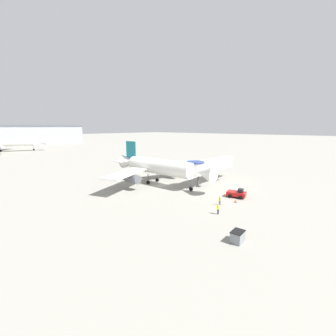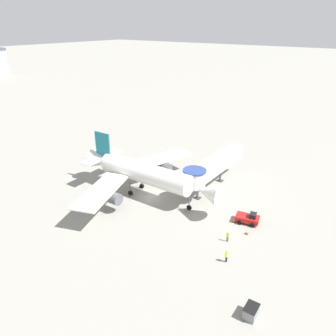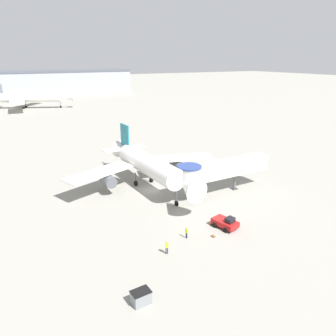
{
  "view_description": "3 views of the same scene",
  "coord_description": "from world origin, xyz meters",
  "px_view_note": "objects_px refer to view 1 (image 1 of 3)",
  "views": [
    {
      "loc": [
        -38.78,
        -36.4,
        14.01
      ],
      "look_at": [
        2.54,
        0.41,
        3.87
      ],
      "focal_mm": 24.0,
      "sensor_mm": 36.0,
      "label": 1
    },
    {
      "loc": [
        -40.09,
        -34.03,
        29.47
      ],
      "look_at": [
        2.48,
        -2.28,
        5.57
      ],
      "focal_mm": 35.0,
      "sensor_mm": 36.0,
      "label": 2
    },
    {
      "loc": [
        -24.51,
        -50.1,
        23.14
      ],
      "look_at": [
        1.78,
        -3.17,
        4.88
      ],
      "focal_mm": 35.0,
      "sensor_mm": 36.0,
      "label": 3
    }
  ],
  "objects_px": {
    "jet_bridge": "(209,165)",
    "pushback_tug_red": "(237,193)",
    "service_container_gray": "(238,237)",
    "traffic_cone_apron_front": "(236,200)",
    "background_jet_gray_tail": "(4,143)",
    "traffic_cone_starboard_wing": "(193,176)",
    "main_airplane": "(157,167)",
    "ground_crew_wing_walker": "(220,200)",
    "traffic_cone_near_nose": "(226,195)",
    "ground_crew_marshaller": "(218,208)"
  },
  "relations": [
    {
      "from": "jet_bridge",
      "to": "pushback_tug_red",
      "type": "height_order",
      "value": "jet_bridge"
    },
    {
      "from": "service_container_gray",
      "to": "traffic_cone_apron_front",
      "type": "distance_m",
      "value": 15.46
    },
    {
      "from": "background_jet_gray_tail",
      "to": "traffic_cone_starboard_wing",
      "type": "bearing_deg",
      "value": -149.0
    },
    {
      "from": "main_airplane",
      "to": "traffic_cone_apron_front",
      "type": "relative_size",
      "value": 42.1
    },
    {
      "from": "pushback_tug_red",
      "to": "service_container_gray",
      "type": "height_order",
      "value": "pushback_tug_red"
    },
    {
      "from": "ground_crew_wing_walker",
      "to": "background_jet_gray_tail",
      "type": "xyz_separation_m",
      "value": [
        -1.74,
        135.84,
        4.05
      ]
    },
    {
      "from": "main_airplane",
      "to": "traffic_cone_apron_front",
      "type": "distance_m",
      "value": 21.13
    },
    {
      "from": "traffic_cone_near_nose",
      "to": "traffic_cone_apron_front",
      "type": "relative_size",
      "value": 0.99
    },
    {
      "from": "background_jet_gray_tail",
      "to": "traffic_cone_near_nose",
      "type": "bearing_deg",
      "value": -154.38
    },
    {
      "from": "jet_bridge",
      "to": "service_container_gray",
      "type": "xyz_separation_m",
      "value": [
        -23.52,
        -18.62,
        -3.76
      ]
    },
    {
      "from": "main_airplane",
      "to": "service_container_gray",
      "type": "bearing_deg",
      "value": -119.46
    },
    {
      "from": "service_container_gray",
      "to": "traffic_cone_starboard_wing",
      "type": "distance_m",
      "value": 36.26
    },
    {
      "from": "pushback_tug_red",
      "to": "traffic_cone_starboard_wing",
      "type": "xyz_separation_m",
      "value": [
        9.21,
        17.22,
        -0.44
      ]
    },
    {
      "from": "main_airplane",
      "to": "pushback_tug_red",
      "type": "distance_m",
      "value": 20.1
    },
    {
      "from": "ground_crew_marshaller",
      "to": "main_airplane",
      "type": "bearing_deg",
      "value": -88.95
    },
    {
      "from": "service_container_gray",
      "to": "ground_crew_marshaller",
      "type": "bearing_deg",
      "value": 44.46
    },
    {
      "from": "traffic_cone_apron_front",
      "to": "background_jet_gray_tail",
      "type": "height_order",
      "value": "background_jet_gray_tail"
    },
    {
      "from": "pushback_tug_red",
      "to": "traffic_cone_near_nose",
      "type": "relative_size",
      "value": 5.49
    },
    {
      "from": "pushback_tug_red",
      "to": "ground_crew_marshaller",
      "type": "height_order",
      "value": "pushback_tug_red"
    },
    {
      "from": "traffic_cone_starboard_wing",
      "to": "ground_crew_marshaller",
      "type": "distance_m",
      "value": 27.3
    },
    {
      "from": "traffic_cone_near_nose",
      "to": "ground_crew_marshaller",
      "type": "distance_m",
      "value": 9.83
    },
    {
      "from": "main_airplane",
      "to": "pushback_tug_red",
      "type": "height_order",
      "value": "main_airplane"
    },
    {
      "from": "traffic_cone_apron_front",
      "to": "main_airplane",
      "type": "bearing_deg",
      "value": 89.47
    },
    {
      "from": "traffic_cone_near_nose",
      "to": "traffic_cone_apron_front",
      "type": "height_order",
      "value": "traffic_cone_apron_front"
    },
    {
      "from": "jet_bridge",
      "to": "traffic_cone_apron_front",
      "type": "bearing_deg",
      "value": -129.72
    },
    {
      "from": "service_container_gray",
      "to": "ground_crew_marshaller",
      "type": "height_order",
      "value": "ground_crew_marshaller"
    },
    {
      "from": "service_container_gray",
      "to": "background_jet_gray_tail",
      "type": "xyz_separation_m",
      "value": [
        8.8,
        144.09,
        4.28
      ]
    },
    {
      "from": "ground_crew_wing_walker",
      "to": "traffic_cone_starboard_wing",
      "type": "bearing_deg",
      "value": 124.23
    },
    {
      "from": "main_airplane",
      "to": "pushback_tug_red",
      "type": "xyz_separation_m",
      "value": [
        2.82,
        -19.59,
        -3.51
      ]
    },
    {
      "from": "main_airplane",
      "to": "ground_crew_marshaller",
      "type": "relative_size",
      "value": 17.24
    },
    {
      "from": "traffic_cone_near_nose",
      "to": "ground_crew_wing_walker",
      "type": "distance_m",
      "value": 5.3
    },
    {
      "from": "traffic_cone_starboard_wing",
      "to": "jet_bridge",
      "type": "bearing_deg",
      "value": -111.7
    },
    {
      "from": "jet_bridge",
      "to": "traffic_cone_starboard_wing",
      "type": "xyz_separation_m",
      "value": [
        2.6,
        6.53,
        -4.1
      ]
    },
    {
      "from": "traffic_cone_apron_front",
      "to": "background_jet_gray_tail",
      "type": "bearing_deg",
      "value": 92.13
    },
    {
      "from": "traffic_cone_starboard_wing",
      "to": "pushback_tug_red",
      "type": "bearing_deg",
      "value": -118.14
    },
    {
      "from": "traffic_cone_apron_front",
      "to": "ground_crew_wing_walker",
      "type": "height_order",
      "value": "ground_crew_wing_walker"
    },
    {
      "from": "pushback_tug_red",
      "to": "traffic_cone_near_nose",
      "type": "bearing_deg",
      "value": 113.62
    },
    {
      "from": "jet_bridge",
      "to": "ground_crew_marshaller",
      "type": "xyz_separation_m",
      "value": [
        -17.12,
        -12.34,
        -3.43
      ]
    },
    {
      "from": "main_airplane",
      "to": "traffic_cone_starboard_wing",
      "type": "xyz_separation_m",
      "value": [
        12.03,
        -2.37,
        -3.95
      ]
    },
    {
      "from": "background_jet_gray_tail",
      "to": "service_container_gray",
      "type": "bearing_deg",
      "value": -160.78
    },
    {
      "from": "jet_bridge",
      "to": "ground_crew_wing_walker",
      "type": "xyz_separation_m",
      "value": [
        -12.98,
        -10.37,
        -3.53
      ]
    },
    {
      "from": "service_container_gray",
      "to": "background_jet_gray_tail",
      "type": "bearing_deg",
      "value": 86.51
    },
    {
      "from": "service_container_gray",
      "to": "traffic_cone_near_nose",
      "type": "distance_m",
      "value": 18.36
    },
    {
      "from": "traffic_cone_near_nose",
      "to": "ground_crew_wing_walker",
      "type": "relative_size",
      "value": 0.45
    },
    {
      "from": "ground_crew_wing_walker",
      "to": "main_airplane",
      "type": "bearing_deg",
      "value": 156.46
    },
    {
      "from": "main_airplane",
      "to": "traffic_cone_apron_front",
      "type": "height_order",
      "value": "main_airplane"
    },
    {
      "from": "traffic_cone_near_nose",
      "to": "ground_crew_marshaller",
      "type": "xyz_separation_m",
      "value": [
        -9.21,
        -3.38,
        0.69
      ]
    },
    {
      "from": "service_container_gray",
      "to": "ground_crew_marshaller",
      "type": "xyz_separation_m",
      "value": [
        6.4,
        6.28,
        0.33
      ]
    },
    {
      "from": "traffic_cone_starboard_wing",
      "to": "background_jet_gray_tail",
      "type": "distance_m",
      "value": 120.28
    },
    {
      "from": "pushback_tug_red",
      "to": "jet_bridge",
      "type": "bearing_deg",
      "value": 45.09
    }
  ]
}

